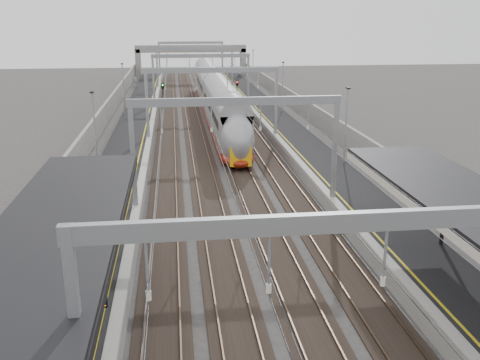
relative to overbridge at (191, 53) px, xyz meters
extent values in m
cube|color=black|center=(-8.00, -55.00, -4.81)|extent=(4.00, 120.00, 1.00)
cube|color=black|center=(8.00, -55.00, -4.81)|extent=(4.00, 120.00, 1.00)
cube|color=black|center=(-4.50, -55.00, -5.27)|extent=(2.40, 140.00, 0.08)
cube|color=brown|center=(-5.22, -55.00, -5.18)|extent=(0.07, 140.00, 0.14)
cube|color=brown|center=(-3.78, -55.00, -5.18)|extent=(0.07, 140.00, 0.14)
cube|color=black|center=(-1.50, -55.00, -5.27)|extent=(2.40, 140.00, 0.08)
cube|color=brown|center=(-2.22, -55.00, -5.18)|extent=(0.07, 140.00, 0.14)
cube|color=brown|center=(-0.78, -55.00, -5.18)|extent=(0.07, 140.00, 0.14)
cube|color=black|center=(1.50, -55.00, -5.27)|extent=(2.40, 140.00, 0.08)
cube|color=brown|center=(0.78, -55.00, -5.18)|extent=(0.07, 140.00, 0.14)
cube|color=brown|center=(2.22, -55.00, -5.18)|extent=(0.07, 140.00, 0.14)
cube|color=black|center=(4.50, -55.00, -5.27)|extent=(2.40, 140.00, 0.08)
cube|color=brown|center=(3.78, -55.00, -5.18)|extent=(0.07, 140.00, 0.14)
cube|color=brown|center=(5.22, -55.00, -5.18)|extent=(0.07, 140.00, 0.14)
cube|color=gray|center=(-6.30, -98.00, -1.01)|extent=(0.28, 0.28, 6.60)
cube|color=gray|center=(0.00, -98.00, 2.04)|extent=(13.00, 0.25, 0.50)
cube|color=gray|center=(-6.30, -78.00, -1.01)|extent=(0.28, 0.28, 6.60)
cube|color=gray|center=(6.30, -78.00, -1.01)|extent=(0.28, 0.28, 6.60)
cube|color=gray|center=(0.00, -78.00, 2.04)|extent=(13.00, 0.25, 0.50)
cube|color=gray|center=(-6.30, -58.00, -1.01)|extent=(0.28, 0.28, 6.60)
cube|color=gray|center=(6.30, -58.00, -1.01)|extent=(0.28, 0.28, 6.60)
cube|color=gray|center=(0.00, -58.00, 2.04)|extent=(13.00, 0.25, 0.50)
cube|color=gray|center=(-6.30, -38.00, -1.01)|extent=(0.28, 0.28, 6.60)
cube|color=gray|center=(6.30, -38.00, -1.01)|extent=(0.28, 0.28, 6.60)
cube|color=gray|center=(0.00, -38.00, 2.04)|extent=(13.00, 0.25, 0.50)
cube|color=gray|center=(-6.30, -18.00, -1.01)|extent=(0.28, 0.28, 6.60)
cube|color=gray|center=(6.30, -18.00, -1.01)|extent=(0.28, 0.28, 6.60)
cube|color=gray|center=(0.00, -18.00, 2.04)|extent=(13.00, 0.25, 0.50)
cube|color=gray|center=(-6.30, 0.00, -1.01)|extent=(0.28, 0.28, 6.60)
cube|color=gray|center=(6.30, 0.00, -1.01)|extent=(0.28, 0.28, 6.60)
cube|color=gray|center=(0.00, 0.00, 2.04)|extent=(13.00, 0.25, 0.50)
cylinder|color=#262628|center=(-4.50, -50.00, 0.19)|extent=(0.03, 140.00, 0.03)
cylinder|color=#262628|center=(-1.50, -50.00, 0.19)|extent=(0.03, 140.00, 0.03)
cylinder|color=#262628|center=(1.50, -50.00, 0.19)|extent=(0.03, 140.00, 0.03)
cylinder|color=#262628|center=(4.50, -50.00, 0.19)|extent=(0.03, 140.00, 0.03)
cube|color=black|center=(-8.00, -97.00, -0.19)|extent=(4.40, 30.00, 0.24)
cylinder|color=black|center=(-9.70, -86.00, -2.31)|extent=(0.20, 0.20, 4.00)
cube|color=black|center=(-6.60, -96.00, -0.76)|extent=(1.60, 0.15, 0.55)
cube|color=#FF5C05|center=(-6.60, -96.08, -0.76)|extent=(1.50, 0.02, 0.42)
cylinder|color=black|center=(9.70, -86.00, -2.31)|extent=(0.20, 0.20, 4.00)
cube|color=slate|center=(0.00, 0.00, 0.89)|extent=(22.00, 2.20, 1.40)
cube|color=slate|center=(-10.50, 0.00, -2.21)|extent=(1.00, 2.20, 6.20)
cube|color=slate|center=(10.50, 0.00, -2.21)|extent=(1.00, 2.20, 6.20)
cube|color=slate|center=(-11.20, -55.00, -3.71)|extent=(0.30, 120.00, 3.20)
cube|color=slate|center=(11.20, -55.00, -3.71)|extent=(0.30, 120.00, 3.20)
cube|color=maroon|center=(1.50, -53.74, -4.69)|extent=(2.85, 24.29, 0.84)
cube|color=gray|center=(1.50, -53.74, -2.68)|extent=(2.85, 24.29, 3.17)
cube|color=black|center=(1.50, -62.24, -5.02)|extent=(2.11, 2.53, 0.53)
cube|color=maroon|center=(1.50, -29.03, -4.69)|extent=(2.85, 24.29, 0.84)
cube|color=gray|center=(1.50, -29.03, -2.68)|extent=(2.85, 24.29, 3.17)
cube|color=black|center=(1.50, -37.53, -5.02)|extent=(2.11, 2.53, 0.53)
ellipsoid|color=gray|center=(1.50, -66.10, -3.00)|extent=(2.85, 5.49, 4.44)
cube|color=#FCB80D|center=(1.50, -68.37, -3.95)|extent=(1.80, 0.12, 1.58)
cube|color=black|center=(1.50, -67.89, -2.36)|extent=(1.69, 0.60, 0.99)
cylinder|color=black|center=(-5.20, -34.75, -3.81)|extent=(0.12, 0.12, 3.00)
cube|color=black|center=(-5.20, -34.75, -2.21)|extent=(0.32, 0.22, 0.75)
sphere|color=#0CE526|center=(-5.20, -34.88, -2.06)|extent=(0.16, 0.16, 0.16)
cylinder|color=black|center=(3.20, -33.27, -3.81)|extent=(0.12, 0.12, 3.00)
cube|color=black|center=(3.20, -33.27, -2.21)|extent=(0.32, 0.22, 0.75)
sphere|color=red|center=(3.20, -33.40, -2.06)|extent=(0.16, 0.16, 0.16)
cylinder|color=black|center=(5.40, -32.84, -3.81)|extent=(0.12, 0.12, 3.00)
cube|color=black|center=(5.40, -32.84, -2.21)|extent=(0.32, 0.22, 0.75)
sphere|color=red|center=(5.40, -32.97, -2.06)|extent=(0.16, 0.16, 0.16)
camera|label=1|loc=(-3.71, -109.92, 6.89)|focal=40.00mm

